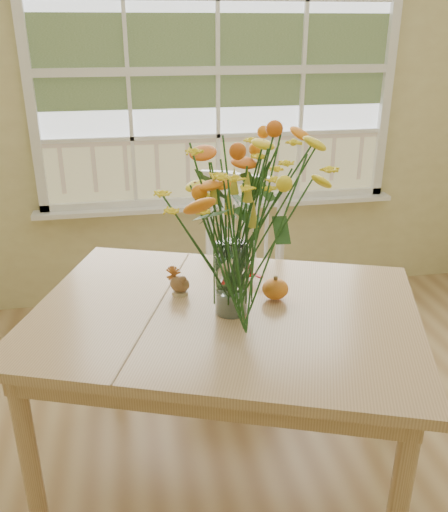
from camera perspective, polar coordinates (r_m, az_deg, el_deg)
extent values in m
cube|color=#CCBF82|center=(3.58, -0.74, 15.80)|extent=(4.00, 0.02, 2.70)
cube|color=silver|center=(3.55, -0.72, 18.98)|extent=(2.20, 0.00, 1.60)
cube|color=white|center=(3.66, -0.51, 5.36)|extent=(2.42, 0.12, 0.03)
cube|color=tan|center=(2.12, 0.10, -6.19)|extent=(1.75, 1.50, 0.04)
cube|color=tan|center=(2.15, 0.10, -7.81)|extent=(1.60, 1.34, 0.10)
cylinder|color=tan|center=(2.21, -19.87, -19.02)|extent=(0.07, 0.07, 0.75)
cylinder|color=tan|center=(2.84, -11.55, -7.67)|extent=(0.07, 0.07, 0.75)
cylinder|color=tan|center=(2.02, 17.92, -23.47)|extent=(0.07, 0.07, 0.75)
cylinder|color=tan|center=(2.70, 15.66, -9.92)|extent=(0.07, 0.07, 0.75)
cube|color=white|center=(2.93, 0.44, -3.38)|extent=(0.67, 0.67, 0.05)
cube|color=white|center=(2.97, 2.11, 2.90)|extent=(0.41, 0.33, 0.56)
cylinder|color=white|center=(3.00, -4.41, -8.45)|extent=(0.04, 0.04, 0.48)
cylinder|color=white|center=(3.27, -1.14, -5.55)|extent=(0.04, 0.04, 0.48)
cylinder|color=white|center=(2.85, 2.24, -10.31)|extent=(0.04, 0.04, 0.48)
cylinder|color=white|center=(3.13, 5.04, -7.06)|extent=(0.04, 0.04, 0.48)
cylinder|color=white|center=(2.03, 0.80, -2.37)|extent=(0.12, 0.12, 0.28)
ellipsoid|color=#C64E17|center=(2.18, 5.41, -3.57)|extent=(0.11, 0.11, 0.08)
cylinder|color=#CCB78C|center=(2.24, -4.65, -3.82)|extent=(0.07, 0.07, 0.01)
ellipsoid|color=brown|center=(2.22, -4.68, -2.96)|extent=(0.10, 0.10, 0.07)
ellipsoid|color=#38160F|center=(2.34, 2.10, -1.64)|extent=(0.08, 0.08, 0.07)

